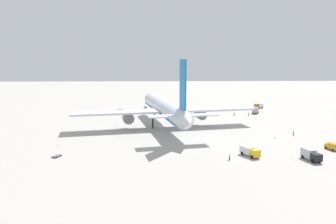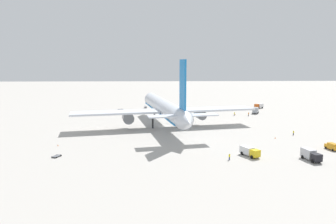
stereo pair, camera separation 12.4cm
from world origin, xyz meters
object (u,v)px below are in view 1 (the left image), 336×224
at_px(ground_worker_1, 230,157).
at_px(traffic_cone_3, 148,110).
at_px(service_van, 332,146).
at_px(baggage_cart_2, 57,156).
at_px(ground_worker_0, 293,133).
at_px(airliner, 165,108).
at_px(service_truck_3, 259,106).
at_px(service_truck_2, 250,151).
at_px(traffic_cone_2, 58,145).
at_px(traffic_cone_1, 117,112).
at_px(ground_worker_3, 234,114).
at_px(ground_worker_2, 248,114).
at_px(baggage_cart_0, 120,109).
at_px(service_truck_0, 255,110).
at_px(service_truck_1, 311,154).
at_px(baggage_cart_1, 146,107).
at_px(traffic_cone_4, 275,138).
at_px(traffic_cone_0, 235,114).

relative_size(ground_worker_1, traffic_cone_3, 3.12).
distance_m(service_van, baggage_cart_2, 77.40).
xyz_separation_m(ground_worker_0, traffic_cone_3, (59.17, 51.74, -0.54)).
distance_m(airliner, service_truck_3, 71.44).
distance_m(service_truck_3, baggage_cart_2, 120.00).
bearing_deg(service_truck_2, traffic_cone_2, 77.12).
xyz_separation_m(service_truck_3, traffic_cone_1, (-12.54, 75.48, -1.21)).
bearing_deg(ground_worker_3, airliner, 126.37).
bearing_deg(ground_worker_2, baggage_cart_0, 70.29).
relative_size(baggage_cart_0, traffic_cone_1, 6.21).
bearing_deg(service_truck_2, service_van, -78.16).
bearing_deg(baggage_cart_2, ground_worker_0, -72.70).
bearing_deg(service_truck_0, ground_worker_2, 142.82).
relative_size(service_truck_1, traffic_cone_2, 11.64).
xyz_separation_m(baggage_cart_1, traffic_cone_3, (-9.42, -1.59, -0.51)).
bearing_deg(baggage_cart_2, ground_worker_1, -95.51).
height_order(ground_worker_0, traffic_cone_1, ground_worker_0).
distance_m(airliner, baggage_cart_0, 51.54).
relative_size(baggage_cart_0, baggage_cart_2, 1.11).
distance_m(service_truck_3, service_van, 83.05).
xyz_separation_m(airliner, service_van, (-34.92, -47.43, -6.28)).
distance_m(service_truck_1, traffic_cone_1, 99.48).
xyz_separation_m(service_truck_1, traffic_cone_2, (16.62, 69.39, -1.23)).
relative_size(service_truck_0, traffic_cone_3, 9.45).
bearing_deg(service_van, service_truck_2, 101.84).
distance_m(airliner, traffic_cone_2, 43.65).
bearing_deg(service_truck_1, traffic_cone_4, 0.94).
xyz_separation_m(service_truck_2, baggage_cart_1, (92.73, 30.94, -0.59)).
distance_m(baggage_cart_0, baggage_cart_2, 85.45).
relative_size(traffic_cone_1, traffic_cone_2, 1.00).
bearing_deg(traffic_cone_3, service_truck_0, -102.93).
relative_size(baggage_cart_1, ground_worker_1, 1.88).
height_order(ground_worker_1, traffic_cone_4, ground_worker_1).
height_order(airliner, baggage_cart_0, airliner).
height_order(service_van, ground_worker_3, service_van).
bearing_deg(airliner, ground_worker_3, -53.63).
xyz_separation_m(airliner, traffic_cone_3, (43.03, 7.56, -7.04)).
bearing_deg(traffic_cone_2, traffic_cone_4, -84.22).
xyz_separation_m(ground_worker_0, ground_worker_1, (-27.45, 28.58, 0.05)).
bearing_deg(service_truck_2, service_truck_3, -19.25).
xyz_separation_m(service_truck_0, service_van, (-65.78, -1.98, -0.65)).
distance_m(traffic_cone_0, traffic_cone_3, 44.99).
height_order(service_truck_2, ground_worker_2, service_truck_2).
distance_m(service_van, traffic_cone_3, 95.39).
relative_size(traffic_cone_0, traffic_cone_3, 1.00).
bearing_deg(ground_worker_3, baggage_cart_0, 69.13).
distance_m(service_truck_3, ground_worker_3, 30.19).
relative_size(service_truck_2, ground_worker_1, 3.73).
relative_size(service_truck_1, ground_worker_0, 3.95).
distance_m(baggage_cart_2, traffic_cone_2, 11.83).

